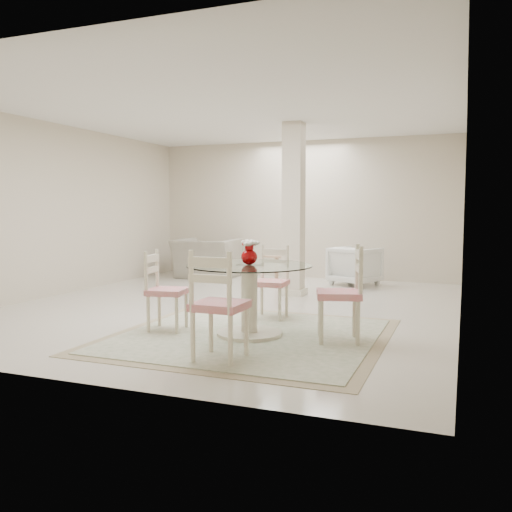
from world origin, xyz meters
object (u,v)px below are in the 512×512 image
(dining_table, at_px, (249,300))
(dining_chair_north, at_px, (272,276))
(red_vase, at_px, (249,252))
(dining_chair_east, at_px, (346,286))
(side_table, at_px, (277,270))
(dining_chair_west, at_px, (162,284))
(recliner_taupe, at_px, (207,258))
(dining_chair_south, at_px, (217,297))
(column, at_px, (294,210))
(armchair_white, at_px, (355,266))

(dining_table, distance_m, dining_chair_north, 1.02)
(red_vase, bearing_deg, dining_chair_east, 6.61)
(red_vase, height_order, side_table, red_vase)
(dining_chair_east, xyz_separation_m, dining_chair_west, (-2.02, -0.22, -0.06))
(dining_chair_north, bearing_deg, dining_chair_west, -132.29)
(dining_chair_north, xyz_separation_m, dining_chair_west, (-0.91, -1.12, -0.00))
(dining_chair_west, distance_m, recliner_taupe, 4.75)
(dining_chair_west, xyz_separation_m, recliner_taupe, (-1.64, 4.45, -0.14))
(dining_chair_north, distance_m, dining_chair_west, 1.44)
(dining_chair_north, distance_m, dining_chair_south, 2.04)
(red_vase, height_order, dining_chair_south, dining_chair_south)
(column, height_order, dining_chair_west, column)
(column, distance_m, recliner_taupe, 2.87)
(side_table, bearing_deg, dining_table, -75.14)
(dining_table, height_order, dining_chair_south, dining_chair_south)
(column, distance_m, dining_table, 3.04)
(dining_table, distance_m, dining_chair_east, 1.04)
(red_vase, height_order, dining_chair_east, dining_chair_east)
(armchair_white, bearing_deg, column, 87.67)
(column, bearing_deg, side_table, 120.52)
(red_vase, distance_m, armchair_white, 4.36)
(dining_chair_south, bearing_deg, column, -82.66)
(dining_table, xyz_separation_m, red_vase, (0.00, -0.00, 0.52))
(dining_table, xyz_separation_m, dining_chair_west, (-1.01, -0.11, 0.13))
(dining_chair_south, xyz_separation_m, armchair_white, (0.22, 5.33, -0.24))
(dining_chair_west, distance_m, dining_chair_south, 1.43)
(dining_table, distance_m, dining_chair_south, 1.04)
(dining_chair_south, height_order, side_table, dining_chair_south)
(column, bearing_deg, armchair_white, 63.98)
(dining_chair_north, height_order, dining_chair_west, dining_chair_north)
(column, height_order, dining_chair_east, column)
(column, relative_size, armchair_white, 3.54)
(dining_chair_east, bearing_deg, red_vase, -99.63)
(armchair_white, bearing_deg, red_vase, 109.57)
(armchair_white, bearing_deg, dining_chair_south, 111.34)
(red_vase, distance_m, dining_chair_east, 1.07)
(column, distance_m, armchair_white, 1.90)
(dining_chair_east, height_order, armchair_white, dining_chair_east)
(dining_chair_east, bearing_deg, dining_table, -99.78)
(recliner_taupe, distance_m, side_table, 1.64)
(side_table, bearing_deg, dining_chair_west, -89.29)
(dining_table, bearing_deg, red_vase, -33.69)
(recliner_taupe, bearing_deg, dining_table, 119.26)
(dining_table, bearing_deg, dining_chair_south, -84.68)
(dining_chair_east, bearing_deg, armchair_white, 173.22)
(dining_chair_east, height_order, dining_chair_south, dining_chair_south)
(dining_chair_north, bearing_deg, recliner_taupe, 124.32)
(dining_chair_north, distance_m, side_table, 3.15)
(red_vase, xyz_separation_m, dining_chair_south, (0.09, -1.02, -0.33))
(column, xyz_separation_m, side_table, (-0.67, 1.13, -1.11))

